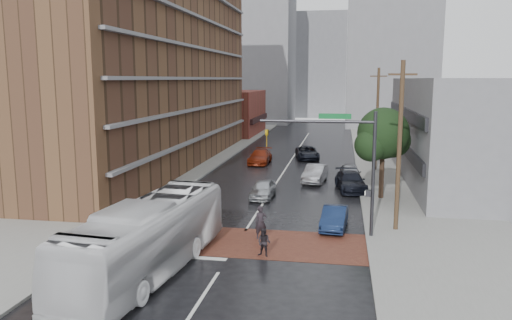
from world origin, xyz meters
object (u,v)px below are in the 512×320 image
(transit_bus, at_px, (149,237))
(car_travel_b, at_px, (315,174))
(car_parked_near, at_px, (334,218))
(car_parked_mid, at_px, (351,181))
(pedestrian_b, at_px, (264,243))
(car_parked_far, at_px, (350,173))
(suv_travel, at_px, (307,153))
(pedestrian_a, at_px, (261,222))
(car_travel_a, at_px, (263,189))
(car_travel_c, at_px, (260,157))

(transit_bus, height_order, car_travel_b, transit_bus)
(car_parked_near, relative_size, car_parked_mid, 0.78)
(pedestrian_b, relative_size, car_travel_b, 0.31)
(transit_bus, xyz_separation_m, car_travel_b, (6.45, 22.03, -0.95))
(car_parked_mid, height_order, car_parked_far, car_parked_far)
(suv_travel, bearing_deg, pedestrian_a, -100.81)
(pedestrian_a, relative_size, car_parked_near, 0.47)
(transit_bus, distance_m, pedestrian_a, 7.29)
(pedestrian_b, xyz_separation_m, car_travel_a, (-2.06, 12.47, -0.03))
(transit_bus, relative_size, car_travel_a, 3.01)
(car_travel_a, height_order, suv_travel, suv_travel)
(car_travel_a, height_order, car_travel_c, car_travel_c)
(car_parked_mid, bearing_deg, car_parked_near, -104.76)
(transit_bus, distance_m, car_travel_a, 15.79)
(suv_travel, relative_size, car_parked_far, 1.14)
(car_travel_b, height_order, car_parked_mid, car_travel_b)
(car_travel_b, bearing_deg, suv_travel, 104.84)
(suv_travel, xyz_separation_m, car_parked_mid, (4.61, -15.42, 0.03))
(car_parked_far, bearing_deg, car_parked_mid, -93.21)
(suv_travel, height_order, car_parked_near, suv_travel)
(transit_bus, bearing_deg, pedestrian_a, 59.11)
(transit_bus, distance_m, car_parked_near, 11.98)
(pedestrian_a, height_order, pedestrian_b, pedestrian_a)
(pedestrian_b, height_order, car_parked_mid, car_parked_mid)
(transit_bus, xyz_separation_m, car_travel_c, (0.09, 30.86, -0.98))
(car_travel_a, bearing_deg, pedestrian_b, -79.33)
(transit_bus, height_order, car_parked_mid, transit_bus)
(car_travel_b, distance_m, suv_travel, 12.76)
(car_travel_c, relative_size, car_parked_mid, 0.98)
(car_travel_a, height_order, car_parked_far, car_parked_far)
(pedestrian_a, height_order, car_parked_near, pedestrian_a)
(car_travel_a, distance_m, car_travel_b, 7.45)
(car_travel_b, xyz_separation_m, car_parked_far, (3.01, 0.72, 0.01))
(transit_bus, xyz_separation_m, car_parked_near, (8.36, 8.52, -1.05))
(suv_travel, bearing_deg, pedestrian_b, -99.58)
(suv_travel, xyz_separation_m, car_parked_far, (4.61, -11.95, 0.05))
(car_travel_c, distance_m, car_parked_near, 23.82)
(car_travel_c, height_order, car_parked_near, car_travel_c)
(pedestrian_a, bearing_deg, transit_bus, -146.93)
(car_travel_c, distance_m, car_parked_mid, 14.90)
(transit_bus, height_order, car_travel_c, transit_bus)
(pedestrian_b, bearing_deg, car_travel_a, 115.02)
(suv_travel, bearing_deg, car_travel_c, -150.85)
(pedestrian_b, bearing_deg, pedestrian_a, 118.27)
(pedestrian_b, relative_size, car_parked_far, 0.32)
(car_parked_near, distance_m, car_parked_far, 14.27)
(car_parked_mid, relative_size, car_parked_far, 1.14)
(transit_bus, relative_size, pedestrian_a, 6.50)
(transit_bus, xyz_separation_m, pedestrian_a, (4.30, 5.83, -0.77))
(pedestrian_a, relative_size, car_parked_far, 0.42)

